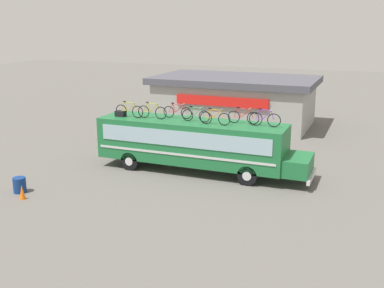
% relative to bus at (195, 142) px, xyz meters
% --- Properties ---
extents(ground_plane, '(120.00, 120.00, 0.00)m').
position_rel_bus_xyz_m(ground_plane, '(-0.26, 0.00, -1.67)').
color(ground_plane, '#605E59').
extents(bus, '(11.96, 2.65, 2.86)m').
position_rel_bus_xyz_m(bus, '(0.00, 0.00, 0.00)').
color(bus, '#1E6B38').
rests_on(bus, ground).
extents(luggage_bag_1, '(0.57, 0.39, 0.32)m').
position_rel_bus_xyz_m(luggage_bag_1, '(-4.49, -0.34, 1.35)').
color(luggage_bag_1, black).
rests_on(luggage_bag_1, bus).
extents(rooftop_bicycle_1, '(1.75, 0.44, 0.93)m').
position_rel_bus_xyz_m(rooftop_bicycle_1, '(-3.89, -0.39, 1.58)').
color(rooftop_bicycle_1, black).
rests_on(rooftop_bicycle_1, bus).
extents(rooftop_bicycle_2, '(1.78, 0.44, 0.93)m').
position_rel_bus_xyz_m(rooftop_bicycle_2, '(-2.54, -0.19, 1.58)').
color(rooftop_bicycle_2, black).
rests_on(rooftop_bicycle_2, bus).
extents(rooftop_bicycle_3, '(1.73, 0.44, 0.87)m').
position_rel_bus_xyz_m(rooftop_bicycle_3, '(-1.25, 0.40, 1.56)').
color(rooftop_bicycle_3, black).
rests_on(rooftop_bicycle_3, bus).
extents(rooftop_bicycle_4, '(1.63, 0.44, 0.86)m').
position_rel_bus_xyz_m(rooftop_bicycle_4, '(0.05, -0.08, 1.55)').
color(rooftop_bicycle_4, black).
rests_on(rooftop_bicycle_4, bus).
extents(rooftop_bicycle_5, '(1.70, 0.44, 0.89)m').
position_rel_bus_xyz_m(rooftop_bicycle_5, '(1.27, -0.43, 1.56)').
color(rooftop_bicycle_5, black).
rests_on(rooftop_bicycle_5, bus).
extents(rooftop_bicycle_6, '(1.73, 0.44, 0.89)m').
position_rel_bus_xyz_m(rooftop_bicycle_6, '(2.58, 0.38, 1.56)').
color(rooftop_bicycle_6, black).
rests_on(rooftop_bicycle_6, bus).
extents(rooftop_bicycle_7, '(1.68, 0.44, 0.95)m').
position_rel_bus_xyz_m(rooftop_bicycle_7, '(3.79, 0.15, 1.58)').
color(rooftop_bicycle_7, black).
rests_on(rooftop_bicycle_7, bus).
extents(roadside_building, '(12.81, 7.51, 3.84)m').
position_rel_bus_xyz_m(roadside_building, '(-1.60, 12.81, 0.29)').
color(roadside_building, '#9E9E99').
rests_on(roadside_building, ground).
extents(trash_bin, '(0.62, 0.62, 0.76)m').
position_rel_bus_xyz_m(trash_bin, '(-6.79, -6.32, -1.29)').
color(trash_bin, navy).
rests_on(trash_bin, ground).
extents(traffic_cone, '(0.29, 0.29, 0.70)m').
position_rel_bus_xyz_m(traffic_cone, '(-6.04, -7.00, -1.32)').
color(traffic_cone, orange).
rests_on(traffic_cone, ground).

